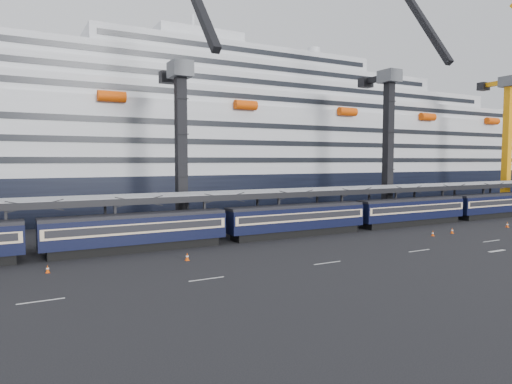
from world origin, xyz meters
TOP-DOWN VIEW (x-y plane):
  - ground at (0.00, 0.00)m, footprint 260.00×260.00m
  - lane_markings at (8.15, -5.23)m, footprint 111.00×4.27m
  - train at (-4.65, 10.00)m, footprint 133.05×3.00m
  - canopy at (0.00, 14.00)m, footprint 130.00×6.25m
  - cruise_ship at (-1.08, 45.99)m, footprint 214.09×28.84m
  - crane_dark_near at (-20.00, 18.59)m, footprint 4.50×17.75m
  - crane_dark_mid at (15.00, 17.59)m, footprint 4.50×18.24m
  - crane_yellow_near at (48.00, 18.47)m, footprint 4.50×20.12m
  - traffic_cone_b at (-37.01, 4.33)m, footprint 0.35×0.35m
  - traffic_cone_c at (-25.03, 3.18)m, footprint 0.39×0.39m
  - traffic_cone_d at (6.84, 1.77)m, footprint 0.35×0.35m
  - traffic_cone_e at (10.73, 1.99)m, footprint 0.38×0.38m
  - traffic_cone_f at (22.16, 1.88)m, footprint 0.40×0.40m

SIDE VIEW (x-z plane):
  - ground at x=0.00m, z-range 0.00..0.00m
  - lane_markings at x=8.15m, z-range 0.00..0.02m
  - traffic_cone_d at x=6.84m, z-range 0.00..0.69m
  - traffic_cone_b at x=-37.01m, z-range 0.00..0.69m
  - traffic_cone_e at x=10.73m, z-range 0.00..0.76m
  - traffic_cone_c at x=-25.03m, z-range 0.00..0.77m
  - traffic_cone_f at x=22.16m, z-range -0.01..0.79m
  - train at x=-4.65m, z-range 0.18..4.23m
  - canopy at x=0.00m, z-range 2.49..8.01m
  - crane_dark_near at x=-20.00m, z-range -5.61..29.47m
  - cruise_ship at x=-1.08m, z-range -4.66..29.34m
  - crane_dark_mid at x=15.00m, z-range -6.46..33.18m
  - crane_yellow_near at x=48.00m, z-range -5.84..34.32m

